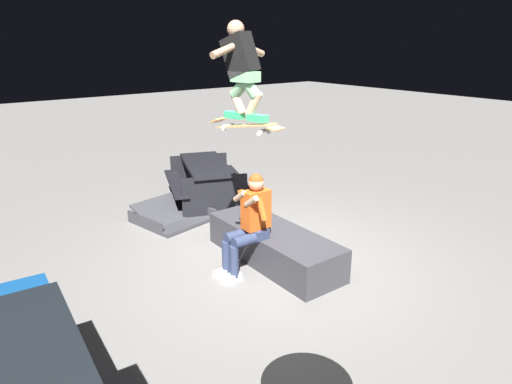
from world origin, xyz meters
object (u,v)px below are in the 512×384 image
skateboard (246,126)px  ledge_box_main (274,245)px  kicker_ramp (173,218)px  person_sitting_on_ledge (249,220)px  picnic_table_back (206,176)px  skater_airborne (242,66)px

skateboard → ledge_box_main: bearing=-104.9°
skateboard → kicker_ramp: size_ratio=0.88×
kicker_ramp → person_sitting_on_ledge: bearing=179.9°
picnic_table_back → skateboard: bearing=159.7°
kicker_ramp → ledge_box_main: bearing=-168.8°
skater_airborne → picnic_table_back: bearing=-21.0°
skater_airborne → picnic_table_back: size_ratio=0.54×
ledge_box_main → picnic_table_back: bearing=-11.7°
skateboard → kicker_ramp: skateboard is taller
skater_airborne → ledge_box_main: bearing=-111.7°
skateboard → skater_airborne: size_ratio=0.93×
ledge_box_main → kicker_ramp: size_ratio=1.76×
ledge_box_main → skater_airborne: skater_airborne is taller
person_sitting_on_ledge → skateboard: (0.12, -0.04, 1.16)m
kicker_ramp → skater_airborne: bearing=-179.3°
picnic_table_back → kicker_ramp: bearing=114.9°
person_sitting_on_ledge → skater_airborne: (0.17, -0.03, 1.85)m
skateboard → picnic_table_back: bearing=-20.3°
ledge_box_main → skater_airborne: size_ratio=1.86×
skateboard → kicker_ramp: (1.99, 0.04, -1.80)m
person_sitting_on_ledge → ledge_box_main: bearing=-87.6°
skateboard → skater_airborne: bearing=13.0°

